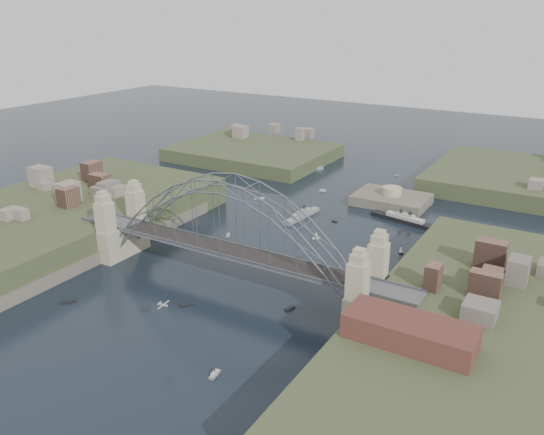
% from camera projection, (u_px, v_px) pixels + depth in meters
% --- Properties ---
extents(ground, '(500.00, 500.00, 0.00)m').
position_uv_depth(ground, '(230.00, 285.00, 121.54)').
color(ground, black).
rests_on(ground, ground).
extents(bridge, '(84.00, 13.80, 24.60)m').
position_uv_depth(bridge, '(228.00, 233.00, 117.20)').
color(bridge, '#545457').
rests_on(bridge, ground).
extents(shore_west, '(50.50, 90.00, 12.00)m').
position_uv_depth(shore_west, '(54.00, 227.00, 148.39)').
color(shore_west, '#3A4426').
rests_on(shore_west, ground).
extents(shore_east, '(50.50, 90.00, 12.00)m').
position_uv_depth(shore_east, '(509.00, 356.00, 93.30)').
color(shore_east, '#3A4426').
rests_on(shore_east, ground).
extents(headland_nw, '(60.00, 45.00, 9.00)m').
position_uv_depth(headland_nw, '(253.00, 157.00, 224.08)').
color(headland_nw, '#3A4426').
rests_on(headland_nw, ground).
extents(headland_ne, '(70.00, 55.00, 9.50)m').
position_uv_depth(headland_ne, '(541.00, 187.00, 185.59)').
color(headland_ne, '#3A4426').
rests_on(headland_ne, ground).
extents(fort_island, '(22.00, 16.00, 9.40)m').
position_uv_depth(fort_island, '(391.00, 205.00, 172.11)').
color(fort_island, '#5B5448').
rests_on(fort_island, ground).
extents(wharf_shed, '(20.00, 8.00, 4.00)m').
position_uv_depth(wharf_shed, '(410.00, 331.00, 85.63)').
color(wharf_shed, '#592D26').
rests_on(wharf_shed, shore_east).
extents(finger_pier, '(4.00, 22.00, 1.40)m').
position_uv_depth(finger_pier, '(340.00, 422.00, 80.07)').
color(finger_pier, '#545457').
rests_on(finger_pier, ground).
extents(naval_cruiser_near, '(3.86, 15.82, 4.70)m').
position_uv_depth(naval_cruiser_near, '(302.00, 215.00, 160.47)').
color(naval_cruiser_near, gray).
rests_on(naval_cruiser_near, ground).
extents(naval_cruiser_far, '(9.62, 12.88, 4.80)m').
position_uv_depth(naval_cruiser_far, '(306.00, 169.00, 206.69)').
color(naval_cruiser_far, gray).
rests_on(naval_cruiser_far, ground).
extents(ocean_liner, '(20.87, 6.91, 5.09)m').
position_uv_depth(ocean_liner, '(405.00, 220.00, 156.68)').
color(ocean_liner, black).
rests_on(ocean_liner, ground).
extents(aeroplane, '(1.82, 3.36, 0.49)m').
position_uv_depth(aeroplane, '(163.00, 305.00, 97.43)').
color(aeroplane, '#B8BBBF').
extents(small_boat_a, '(1.95, 2.72, 0.45)m').
position_uv_depth(small_boat_a, '(228.00, 235.00, 147.75)').
color(small_boat_a, '#B9B9B4').
rests_on(small_boat_a, ground).
extents(small_boat_b, '(2.06, 1.79, 2.38)m').
position_uv_depth(small_boat_b, '(316.00, 236.00, 145.56)').
color(small_boat_b, '#B9B9B4').
rests_on(small_boat_b, ground).
extents(small_boat_c, '(2.52, 2.79, 0.45)m').
position_uv_depth(small_boat_c, '(187.00, 305.00, 112.96)').
color(small_boat_c, '#B9B9B4').
rests_on(small_boat_c, ground).
extents(small_boat_d, '(1.62, 1.95, 2.38)m').
position_uv_depth(small_boat_d, '(401.00, 250.00, 137.00)').
color(small_boat_d, '#B9B9B4').
rests_on(small_boat_d, ground).
extents(small_boat_e, '(3.19, 2.64, 0.45)m').
position_uv_depth(small_boat_e, '(259.00, 198.00, 176.63)').
color(small_boat_e, '#B9B9B4').
rests_on(small_boat_e, ground).
extents(small_boat_f, '(1.55, 0.67, 0.45)m').
position_uv_depth(small_boat_f, '(335.00, 221.00, 157.43)').
color(small_boat_f, '#B9B9B4').
rests_on(small_boat_f, ground).
extents(small_boat_g, '(1.18, 2.74, 1.43)m').
position_uv_depth(small_boat_g, '(215.00, 374.00, 91.37)').
color(small_boat_g, '#B9B9B4').
rests_on(small_boat_g, ground).
extents(small_boat_h, '(2.37, 1.26, 1.43)m').
position_uv_depth(small_boat_h, '(323.00, 190.00, 183.97)').
color(small_boat_h, '#B9B9B4').
rests_on(small_boat_h, ground).
extents(small_boat_i, '(1.20, 2.26, 0.45)m').
position_uv_depth(small_boat_i, '(399.00, 280.00, 123.28)').
color(small_boat_i, '#B9B9B4').
rests_on(small_boat_i, ground).
extents(small_boat_j, '(2.70, 3.07, 0.45)m').
position_uv_depth(small_boat_j, '(68.00, 302.00, 114.23)').
color(small_boat_j, '#B9B9B4').
rests_on(small_boat_j, ground).
extents(small_boat_k, '(1.93, 1.25, 0.45)m').
position_uv_depth(small_boat_k, '(396.00, 175.00, 201.04)').
color(small_boat_k, '#B9B9B4').
rests_on(small_boat_k, ground).
extents(small_boat_l, '(2.45, 2.66, 0.45)m').
position_uv_depth(small_boat_l, '(172.00, 211.00, 165.29)').
color(small_boat_l, '#B9B9B4').
rests_on(small_boat_l, ground).
extents(small_boat_m, '(1.27, 2.52, 0.45)m').
position_uv_depth(small_boat_m, '(290.00, 308.00, 111.66)').
color(small_boat_m, '#B9B9B4').
rests_on(small_boat_m, ground).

